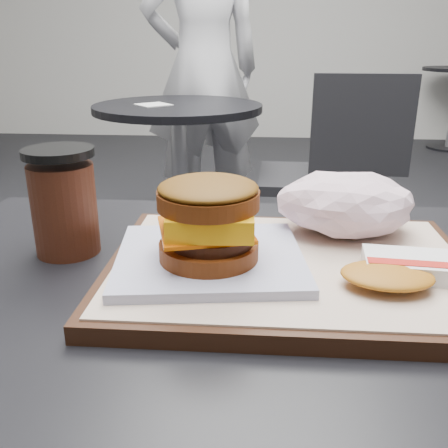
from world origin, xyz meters
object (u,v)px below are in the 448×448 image
patron (204,69)px  serving_tray (289,269)px  breakfast_sandwich (209,230)px  coffee_cup (64,204)px  hash_brown (400,270)px  customer_table (253,446)px  crumpled_wrapper (345,204)px  neighbor_chair (328,167)px  neighbor_table (179,152)px

patron → serving_tray: bearing=75.1°
serving_tray → breakfast_sandwich: size_ratio=1.81×
coffee_cup → hash_brown: bearing=-13.4°
customer_table → crumpled_wrapper: size_ratio=5.01×
neighbor_chair → patron: size_ratio=0.51×
hash_brown → coffee_cup: 0.37m
crumpled_wrapper → neighbor_chair: neighbor_chair is taller
coffee_cup → neighbor_table: coffee_cup is taller
crumpled_wrapper → neighbor_table: 1.60m
crumpled_wrapper → hash_brown: bearing=-74.2°
crumpled_wrapper → coffee_cup: size_ratio=1.29×
customer_table → neighbor_table: (-0.35, 1.65, -0.03)m
breakfast_sandwich → hash_brown: (0.19, -0.02, -0.03)m
neighbor_table → neighbor_chair: (0.62, -0.06, -0.04)m
hash_brown → coffee_cup: bearing=166.6°
neighbor_chair → customer_table: bearing=-99.8°
coffee_cup → neighbor_table: (-0.13, 1.55, -0.28)m
coffee_cup → customer_table: bearing=-23.6°
neighbor_chair → patron: (-0.58, 0.61, 0.35)m
neighbor_table → serving_tray: bearing=-76.5°
neighbor_table → patron: 0.63m
breakfast_sandwich → patron: bearing=96.7°
hash_brown → neighbor_table: hash_brown is taller
hash_brown → coffee_cup: (-0.36, 0.09, 0.03)m
crumpled_wrapper → neighbor_table: size_ratio=0.21×
breakfast_sandwich → neighbor_chair: (0.32, 1.56, -0.32)m
customer_table → neighbor_table: 1.69m
breakfast_sandwich → hash_brown: bearing=-5.5°
serving_tray → breakfast_sandwich: 0.10m
customer_table → breakfast_sandwich: breakfast_sandwich is taller
customer_table → serving_tray: serving_tray is taller
hash_brown → crumpled_wrapper: size_ratio=0.76×
customer_table → patron: (-0.30, 2.20, 0.27)m
coffee_cup → patron: patron is taller
serving_tray → breakfast_sandwich: bearing=-167.4°
serving_tray → neighbor_table: bearing=103.5°
patron → neighbor_chair: bearing=109.6°
neighbor_chair → crumpled_wrapper: bearing=-96.8°
serving_tray → breakfast_sandwich: breakfast_sandwich is taller
breakfast_sandwich → serving_tray: bearing=12.6°
breakfast_sandwich → neighbor_table: bearing=100.5°
breakfast_sandwich → coffee_cup: 0.19m
serving_tray → neighbor_table: (-0.38, 1.60, -0.23)m
hash_brown → patron: 2.23m
serving_tray → crumpled_wrapper: crumpled_wrapper is taller
crumpled_wrapper → customer_table: bearing=-126.5°
serving_tray → hash_brown: bearing=-19.5°
serving_tray → patron: patron is taller
hash_brown → neighbor_table: size_ratio=0.16×
breakfast_sandwich → hash_brown: size_ratio=1.72×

